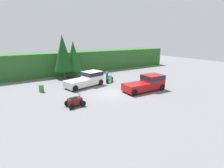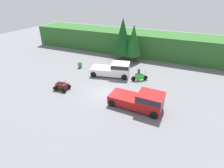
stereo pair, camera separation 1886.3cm
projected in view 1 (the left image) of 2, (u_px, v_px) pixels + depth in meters
The scene contains 10 objects.
ground_plane at pixel (114, 93), 20.90m from camera, with size 80.00×80.00×0.00m, color slate.
hillside_backdrop at pixel (68, 62), 33.40m from camera, with size 44.00×6.00×3.90m.
tree_left at pixel (63, 53), 27.55m from camera, with size 3.04×3.04×6.90m.
tree_mid_left at pixel (73, 56), 28.77m from camera, with size 2.62×2.62×5.95m.
pickup_truck_red at pixel (147, 83), 21.94m from camera, with size 5.44×2.42×1.91m.
pickup_truck_second at pixel (87, 79), 23.94m from camera, with size 5.60×3.28×1.91m.
dirt_bike at pixel (110, 79), 25.95m from camera, with size 1.93×1.32×1.20m.
quad_atv at pixel (75, 102), 16.94m from camera, with size 1.83×1.28×1.20m.
rider_person at pixel (107, 76), 26.03m from camera, with size 0.47×0.47×1.60m.
steel_barrel at pixel (41, 88), 21.39m from camera, with size 0.58×0.58×0.88m.
Camera 1 is at (-10.90, -16.63, 6.52)m, focal length 28.00 mm.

